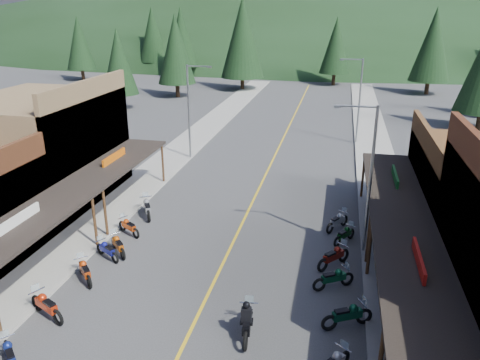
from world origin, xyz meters
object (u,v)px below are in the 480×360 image
Objects in this scene: streetlight_2 at (368,174)px; pedestrian_east_b at (374,187)px; bike_west_11 at (129,226)px; bike_west_6 at (10,354)px; pine_8 at (119,62)px; bike_west_9 at (107,249)px; pine_1 at (181,37)px; bike_west_7 at (46,305)px; streetlight_1 at (190,108)px; pine_0 at (79,43)px; rider_on_bike at (247,321)px; bike_west_10 at (118,244)px; bike_west_12 at (147,207)px; pine_4 at (433,45)px; bike_east_12 at (337,221)px; bike_east_11 at (344,234)px; pine_7 at (153,35)px; pine_2 at (242,38)px; pine_3 at (336,45)px; shop_west_3 at (43,149)px; bike_west_8 at (85,270)px; streetlight_3 at (358,97)px; bike_east_10 at (334,256)px; pine_10 at (176,49)px; bike_east_9 at (334,277)px; bike_east_8 at (347,314)px.

streetlight_2 is 4.43× the size of pedestrian_east_b.
bike_west_6 is at bearing -146.29° from bike_west_11.
pine_8 is 5.20× the size of bike_west_9.
pine_1 is 5.54× the size of bike_west_7.
pine_0 reaches higher than streetlight_1.
pine_0 is 75.27m from rider_on_bike.
bike_west_10 is 4.82m from bike_west_12.
pine_8 is (-40.00, -20.00, -1.26)m from pine_4.
bike_east_12 is at bearing 66.44° from rider_on_bike.
bike_east_11 is (30.08, -61.09, -6.69)m from pine_1.
streetlight_2 is at bearing -60.19° from pine_7.
pedestrian_east_b reaches higher than bike_west_12.
pine_2 reaches higher than pine_3.
pine_1 is 6.07× the size of bike_east_12.
shop_west_3 is 17.04m from bike_west_6.
bike_west_9 is 0.83× the size of bike_west_12.
pine_2 is 56.28m from bike_west_8.
bike_east_12 is at bearing -93.78° from streetlight_3.
pine_8 is at bearing 168.95° from bike_east_10.
streetlight_1 is 17.94m from bike_west_9.
bike_west_11 is (-13.06, -22.67, -3.91)m from streetlight_3.
streetlight_1 is 15.20m from bike_west_11.
rider_on_bike is at bearing -69.38° from pine_1.
streetlight_1 is 0.69× the size of pine_10.
pine_2 is at bearing 146.49° from bike_east_10.
pine_0 is 5.27× the size of bike_east_9.
pine_8 is 4.50× the size of bike_east_10.
pedestrian_east_b is at bearing -7.54° from bike_west_12.
shop_west_3 reaches higher than streetlight_2.
streetlight_1 is 1.00× the size of streetlight_2.
bike_west_11 is 11.72m from bike_east_10.
streetlight_1 is 3.36× the size of rider_on_bike.
bike_east_9 is (-1.35, -3.80, -3.86)m from streetlight_2.
pine_2 is 6.32× the size of bike_east_8.
pine_1 is 1.14× the size of pine_3.
bike_west_8 is at bearing -67.07° from pine_8.
pine_7 is at bearing 82.83° from bike_west_12.
bike_west_8 is (33.93, -59.66, -5.89)m from pine_0.
pine_3 is 0.95× the size of pine_10.
bike_west_12 is 1.28× the size of pedestrian_east_b.
pine_3 reaches higher than bike_east_9.
streetlight_3 is 60.34m from pine_7.
pine_4 is at bearing 140.73° from bike_east_8.
pine_0 is 58.04m from pine_4.
pedestrian_east_b is at bearing -0.70° from bike_west_8.
pine_7 reaches higher than bike_east_8.
streetlight_2 reaches higher than rider_on_bike.
rider_on_bike is at bearing -79.71° from bike_east_11.
streetlight_3 is 0.64× the size of pine_7.
pedestrian_east_b is (29.93, -24.72, -4.93)m from pine_8.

